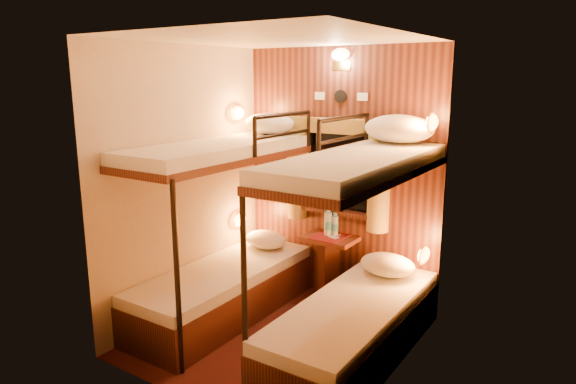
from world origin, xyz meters
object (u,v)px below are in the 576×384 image
Objects in this scene: bottle_right at (328,224)px; bunk_right at (355,289)px; bottle_left at (335,226)px; table at (329,260)px; bunk_left at (223,257)px.

bunk_right is at bearing -49.96° from bottle_right.
bunk_right is 8.44× the size of bottle_left.
bunk_right is 1.02m from table.
bottle_right reaches higher than table.
bunk_left reaches higher than table.
bottle_left is at bearing 126.56° from bunk_right.
bunk_left is 2.90× the size of table.
bunk_right is 7.23× the size of bottle_right.
bunk_right reaches higher than bottle_right.
bottle_left is 0.86× the size of bottle_right.
bunk_left is 1.30m from bunk_right.
bunk_left is at bearing -127.13° from bottle_right.
bunk_left is 8.44× the size of bottle_left.
bunk_left is 1.04m from bottle_right.
bunk_right is at bearing 0.00° from bunk_left.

